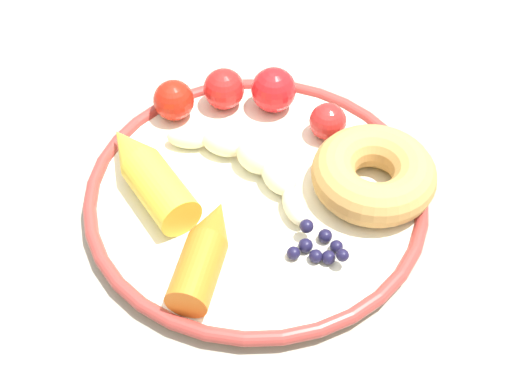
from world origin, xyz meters
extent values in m
cube|color=#9D9B89|center=(0.00, 0.00, 0.71)|extent=(0.96, 0.93, 0.03)
cube|color=#969E84|center=(0.42, -0.41, 0.35)|extent=(0.05, 0.05, 0.70)
cylinder|color=#EAEACE|center=(-0.02, 0.03, 0.73)|extent=(0.29, 0.29, 0.01)
torus|color=#9F3732|center=(-0.02, 0.03, 0.74)|extent=(0.30, 0.30, 0.01)
ellipsoid|color=beige|center=(-0.06, 0.03, 0.75)|extent=(0.04, 0.04, 0.02)
ellipsoid|color=beige|center=(-0.03, 0.01, 0.75)|extent=(0.05, 0.04, 0.02)
ellipsoid|color=beige|center=(0.00, 0.01, 0.76)|extent=(0.04, 0.03, 0.03)
ellipsoid|color=beige|center=(0.04, 0.01, 0.75)|extent=(0.04, 0.03, 0.02)
ellipsoid|color=beige|center=(0.07, 0.02, 0.75)|extent=(0.04, 0.04, 0.02)
cylinder|color=orange|center=(-0.04, 0.13, 0.76)|extent=(0.06, 0.07, 0.03)
cone|color=orange|center=(-0.02, 0.09, 0.76)|extent=(0.05, 0.05, 0.03)
cylinder|color=yellow|center=(0.04, 0.09, 0.76)|extent=(0.08, 0.06, 0.04)
cone|color=yellow|center=(0.09, 0.07, 0.76)|extent=(0.06, 0.05, 0.04)
torus|color=tan|center=(-0.09, -0.03, 0.76)|extent=(0.15, 0.15, 0.04)
sphere|color=#191638|center=(-0.11, 0.04, 0.75)|extent=(0.01, 0.01, 0.01)
sphere|color=#191638|center=(-0.09, 0.06, 0.75)|extent=(0.01, 0.01, 0.01)
sphere|color=#191638|center=(-0.09, 0.04, 0.75)|extent=(0.01, 0.01, 0.01)
sphere|color=#191638|center=(-0.10, 0.06, 0.75)|extent=(0.01, 0.01, 0.01)
sphere|color=#191638|center=(-0.11, 0.05, 0.75)|extent=(0.01, 0.01, 0.01)
sphere|color=#191638|center=(-0.08, 0.07, 0.75)|extent=(0.01, 0.01, 0.01)
sphere|color=#191638|center=(-0.08, 0.04, 0.75)|extent=(0.01, 0.01, 0.01)
sphere|color=#191638|center=(-0.12, 0.05, 0.75)|extent=(0.01, 0.01, 0.01)
sphere|color=red|center=(0.10, 0.00, 0.76)|extent=(0.04, 0.04, 0.04)
sphere|color=red|center=(0.08, -0.04, 0.76)|extent=(0.04, 0.04, 0.04)
sphere|color=red|center=(0.04, -0.07, 0.76)|extent=(0.04, 0.04, 0.04)
sphere|color=red|center=(-0.03, -0.07, 0.76)|extent=(0.03, 0.03, 0.03)
camera|label=1|loc=(-0.25, 0.34, 1.19)|focal=48.15mm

